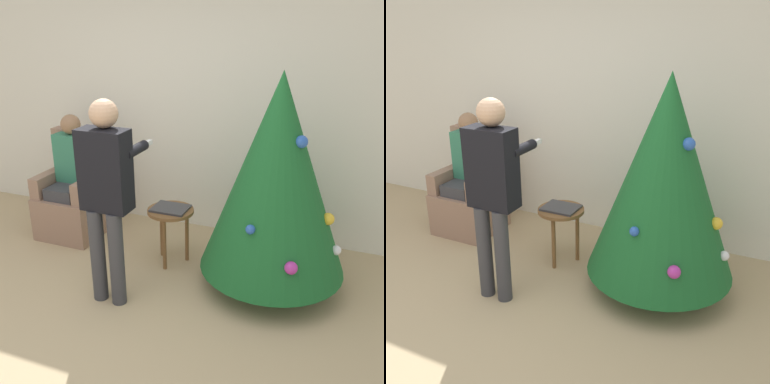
# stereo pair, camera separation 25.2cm
# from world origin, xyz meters

# --- Properties ---
(ground_plane) EXTENTS (14.00, 14.00, 0.00)m
(ground_plane) POSITION_xyz_m (0.00, 0.00, 0.00)
(ground_plane) COLOR tan
(wall_back) EXTENTS (8.00, 0.06, 2.70)m
(wall_back) POSITION_xyz_m (0.00, 2.23, 1.35)
(wall_back) COLOR silver
(wall_back) RESTS_ON ground_plane
(christmas_tree) EXTENTS (1.21, 1.21, 1.82)m
(christmas_tree) POSITION_xyz_m (1.12, 1.31, 1.00)
(christmas_tree) COLOR brown
(christmas_tree) RESTS_ON ground_plane
(armchair) EXTENTS (0.62, 0.61, 1.09)m
(armchair) POSITION_xyz_m (-1.04, 1.58, 0.38)
(armchair) COLOR #93705B
(armchair) RESTS_ON ground_plane
(person_seated) EXTENTS (0.36, 0.46, 1.27)m
(person_seated) POSITION_xyz_m (-1.04, 1.55, 0.70)
(person_seated) COLOR #38383D
(person_seated) RESTS_ON ground_plane
(person_standing) EXTENTS (0.40, 0.57, 1.63)m
(person_standing) POSITION_xyz_m (-0.05, 0.66, 0.97)
(person_standing) COLOR #38383D
(person_standing) RESTS_ON ground_plane
(side_stool) EXTENTS (0.43, 0.43, 0.54)m
(side_stool) POSITION_xyz_m (0.16, 1.36, 0.45)
(side_stool) COLOR brown
(side_stool) RESTS_ON ground_plane
(laptop) EXTENTS (0.32, 0.26, 0.02)m
(laptop) POSITION_xyz_m (0.16, 1.36, 0.55)
(laptop) COLOR #38383D
(laptop) RESTS_ON side_stool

